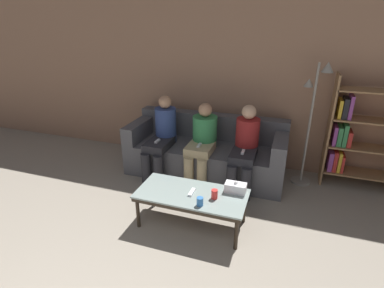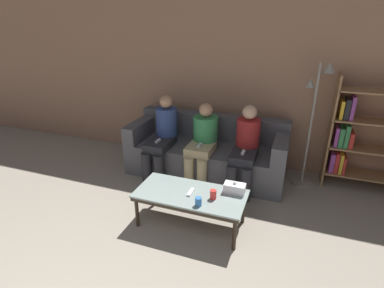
{
  "view_description": "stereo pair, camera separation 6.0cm",
  "coord_description": "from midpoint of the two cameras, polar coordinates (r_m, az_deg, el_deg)",
  "views": [
    {
      "loc": [
        1.07,
        -0.3,
        2.09
      ],
      "look_at": [
        0.0,
        2.83,
        0.69
      ],
      "focal_mm": 28.0,
      "sensor_mm": 36.0,
      "label": 1
    },
    {
      "loc": [
        1.13,
        -0.28,
        2.09
      ],
      "look_at": [
        0.0,
        2.83,
        0.69
      ],
      "focal_mm": 28.0,
      "sensor_mm": 36.0,
      "label": 2
    }
  ],
  "objects": [
    {
      "name": "coffee_table",
      "position": [
        3.2,
        0.29,
        -9.92
      ],
      "size": [
        1.16,
        0.55,
        0.4
      ],
      "color": "#8C9E99",
      "rests_on": "ground_plane"
    },
    {
      "name": "cup_near_left",
      "position": [
        2.96,
        1.81,
        -10.9
      ],
      "size": [
        0.07,
        0.07,
        0.09
      ],
      "color": "#3372BF",
      "rests_on": "coffee_table"
    },
    {
      "name": "wall_back",
      "position": [
        4.48,
        5.53,
        12.65
      ],
      "size": [
        12.0,
        0.06,
        2.6
      ],
      "color": "#9E755B",
      "rests_on": "ground_plane"
    },
    {
      "name": "game_remote",
      "position": [
        3.17,
        0.29,
        -9.16
      ],
      "size": [
        0.04,
        0.15,
        0.02
      ],
      "color": "white",
      "rests_on": "coffee_table"
    },
    {
      "name": "couch",
      "position": [
        4.3,
        3.31,
        -1.61
      ],
      "size": [
        2.19,
        0.85,
        0.8
      ],
      "color": "#515156",
      "rests_on": "ground_plane"
    },
    {
      "name": "seated_person_mid_left",
      "position": [
        4.01,
        2.53,
        0.69
      ],
      "size": [
        0.33,
        0.64,
        1.06
      ],
      "color": "tan",
      "rests_on": "ground_plane"
    },
    {
      "name": "tissue_box",
      "position": [
        3.19,
        8.66,
        -8.3
      ],
      "size": [
        0.22,
        0.12,
        0.13
      ],
      "color": "white",
      "rests_on": "coffee_table"
    },
    {
      "name": "bookshelf",
      "position": [
        4.34,
        29.38,
        1.27
      ],
      "size": [
        0.92,
        0.32,
        1.47
      ],
      "color": "#9E754C",
      "rests_on": "ground_plane"
    },
    {
      "name": "standing_lamp",
      "position": [
        4.05,
        22.63,
        5.4
      ],
      "size": [
        0.31,
        0.26,
        1.62
      ],
      "color": "gray",
      "rests_on": "ground_plane"
    },
    {
      "name": "cup_near_right",
      "position": [
        3.07,
        4.63,
        -9.55
      ],
      "size": [
        0.06,
        0.06,
        0.1
      ],
      "color": "red",
      "rests_on": "coffee_table"
    },
    {
      "name": "seated_person_left_end",
      "position": [
        4.18,
        -5.17,
        1.72
      ],
      "size": [
        0.31,
        0.7,
        1.11
      ],
      "color": "#28282D",
      "rests_on": "ground_plane"
    },
    {
      "name": "seated_person_mid_right",
      "position": [
        3.87,
        10.59,
        -0.48
      ],
      "size": [
        0.31,
        0.68,
        1.08
      ],
      "color": "#28282D",
      "rests_on": "ground_plane"
    }
  ]
}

